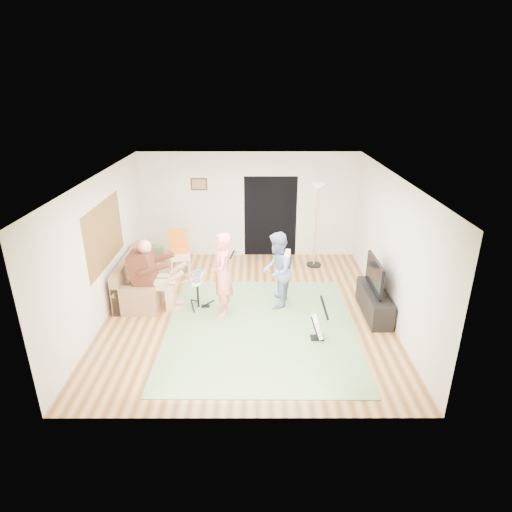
# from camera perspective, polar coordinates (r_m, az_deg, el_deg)

# --- Properties ---
(floor) EXTENTS (6.00, 6.00, 0.00)m
(floor) POSITION_cam_1_polar(r_m,az_deg,el_deg) (8.70, -1.16, -7.20)
(floor) COLOR brown
(floor) RESTS_ON ground
(walls) EXTENTS (5.50, 6.00, 2.70)m
(walls) POSITION_cam_1_polar(r_m,az_deg,el_deg) (8.13, -1.24, 1.13)
(walls) COLOR beige
(walls) RESTS_ON floor
(ceiling) EXTENTS (6.00, 6.00, 0.00)m
(ceiling) POSITION_cam_1_polar(r_m,az_deg,el_deg) (7.74, -1.32, 10.49)
(ceiling) COLOR white
(ceiling) RESTS_ON walls
(window_blinds) EXTENTS (0.00, 2.05, 2.05)m
(window_blinds) POSITION_cam_1_polar(r_m,az_deg,el_deg) (8.74, -19.53, 2.75)
(window_blinds) COLOR brown
(window_blinds) RESTS_ON walls
(doorway) EXTENTS (2.10, 0.00, 2.10)m
(doorway) POSITION_cam_1_polar(r_m,az_deg,el_deg) (11.06, 1.93, 5.25)
(doorway) COLOR black
(doorway) RESTS_ON walls
(picture_frame) EXTENTS (0.42, 0.03, 0.32)m
(picture_frame) POSITION_cam_1_polar(r_m,az_deg,el_deg) (10.93, -7.62, 9.47)
(picture_frame) COLOR #3F2314
(picture_frame) RESTS_ON walls
(area_rug) EXTENTS (3.52, 3.95, 0.02)m
(area_rug) POSITION_cam_1_polar(r_m,az_deg,el_deg) (8.11, 0.61, -9.53)
(area_rug) COLOR #61804D
(area_rug) RESTS_ON floor
(sofa) EXTENTS (0.85, 2.07, 0.84)m
(sofa) POSITION_cam_1_polar(r_m,az_deg,el_deg) (9.57, -14.97, -3.27)
(sofa) COLOR #8B6545
(sofa) RESTS_ON floor
(drummer) EXTENTS (0.95, 0.53, 1.46)m
(drummer) POSITION_cam_1_polar(r_m,az_deg,el_deg) (8.77, -13.42, -3.41)
(drummer) COLOR #532517
(drummer) RESTS_ON sofa
(drum_kit) EXTENTS (0.39, 0.70, 0.72)m
(drum_kit) POSITION_cam_1_polar(r_m,az_deg,el_deg) (8.73, -7.77, -4.98)
(drum_kit) COLOR black
(drum_kit) RESTS_ON floor
(singer) EXTENTS (0.45, 0.64, 1.68)m
(singer) POSITION_cam_1_polar(r_m,az_deg,el_deg) (8.24, -4.53, -2.50)
(singer) COLOR #FD796E
(singer) RESTS_ON floor
(microphone) EXTENTS (0.06, 0.06, 0.24)m
(microphone) POSITION_cam_1_polar(r_m,az_deg,el_deg) (8.06, -3.20, 0.18)
(microphone) COLOR black
(microphone) RESTS_ON singer
(guitarist) EXTENTS (0.71, 0.85, 1.57)m
(guitarist) POSITION_cam_1_polar(r_m,az_deg,el_deg) (8.53, 2.81, -1.95)
(guitarist) COLOR #6F7EA2
(guitarist) RESTS_ON floor
(guitar_held) EXTENTS (0.21, 0.61, 0.26)m
(guitar_held) POSITION_cam_1_polar(r_m,az_deg,el_deg) (8.43, 4.20, -0.19)
(guitar_held) COLOR white
(guitar_held) RESTS_ON guitarist
(guitar_spare) EXTENTS (0.32, 0.28, 0.87)m
(guitar_spare) POSITION_cam_1_polar(r_m,az_deg,el_deg) (7.74, 8.29, -9.34)
(guitar_spare) COLOR black
(guitar_spare) RESTS_ON floor
(torchiere_lamp) EXTENTS (0.37, 0.37, 2.08)m
(torchiere_lamp) POSITION_cam_1_polar(r_m,az_deg,el_deg) (10.36, 8.10, 6.02)
(torchiere_lamp) COLOR black
(torchiere_lamp) RESTS_ON floor
(dining_chair) EXTENTS (0.56, 0.58, 1.10)m
(dining_chair) POSITION_cam_1_polar(r_m,az_deg,el_deg) (10.17, -10.04, -0.58)
(dining_chair) COLOR beige
(dining_chair) RESTS_ON floor
(tv_cabinet) EXTENTS (0.40, 1.40, 0.50)m
(tv_cabinet) POSITION_cam_1_polar(r_m,az_deg,el_deg) (8.76, 15.47, -5.99)
(tv_cabinet) COLOR black
(tv_cabinet) RESTS_ON floor
(television) EXTENTS (0.06, 1.05, 0.61)m
(television) POSITION_cam_1_polar(r_m,az_deg,el_deg) (8.49, 15.55, -2.42)
(television) COLOR black
(television) RESTS_ON tv_cabinet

